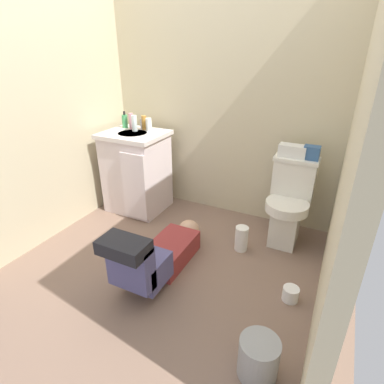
{
  "coord_description": "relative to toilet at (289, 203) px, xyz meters",
  "views": [
    {
      "loc": [
        1.08,
        -1.8,
        1.59
      ],
      "look_at": [
        0.02,
        0.35,
        0.45
      ],
      "focal_mm": 29.01,
      "sensor_mm": 36.0,
      "label": 1
    }
  ],
  "objects": [
    {
      "name": "paper_towel_roll",
      "position": [
        -0.3,
        -0.32,
        -0.26
      ],
      "size": [
        0.11,
        0.11,
        0.22
      ],
      "primitive_type": "cylinder",
      "color": "white",
      "rests_on": "ground_plane"
    },
    {
      "name": "bottle_amber",
      "position": [
        -1.5,
        0.08,
        0.52
      ],
      "size": [
        0.05,
        0.05,
        0.14
      ],
      "primitive_type": "cylinder",
      "color": "#C38634",
      "rests_on": "vanity_cabinet"
    },
    {
      "name": "vanity_cabinet",
      "position": [
        -1.52,
        -0.07,
        0.05
      ],
      "size": [
        0.6,
        0.53,
        0.82
      ],
      "color": "silver",
      "rests_on": "ground_plane"
    },
    {
      "name": "toilet_paper_roll",
      "position": [
        0.19,
        -0.73,
        -0.32
      ],
      "size": [
        0.11,
        0.11,
        0.1
      ],
      "primitive_type": "cylinder",
      "color": "white",
      "rests_on": "ground_plane"
    },
    {
      "name": "soap_dispenser",
      "position": [
        -1.72,
        0.06,
        0.52
      ],
      "size": [
        0.06,
        0.06,
        0.17
      ],
      "color": "#3F9F5A",
      "rests_on": "vanity_cabinet"
    },
    {
      "name": "tissue_box",
      "position": [
        -0.05,
        0.09,
        0.43
      ],
      "size": [
        0.22,
        0.11,
        0.1
      ],
      "primitive_type": "cube",
      "color": "silver",
      "rests_on": "toilet"
    },
    {
      "name": "faucet",
      "position": [
        -1.53,
        0.08,
        0.5
      ],
      "size": [
        0.02,
        0.02,
        0.1
      ],
      "primitive_type": "cylinder",
      "color": "silver",
      "rests_on": "vanity_cabinet"
    },
    {
      "name": "bottle_clear",
      "position": [
        -1.55,
        -0.01,
        0.53
      ],
      "size": [
        0.05,
        0.05,
        0.15
      ],
      "primitive_type": "cylinder",
      "color": "silver",
      "rests_on": "vanity_cabinet"
    },
    {
      "name": "bottle_pink",
      "position": [
        -1.63,
        0.04,
        0.53
      ],
      "size": [
        0.05,
        0.05,
        0.16
      ],
      "primitive_type": "cylinder",
      "color": "pink",
      "rests_on": "vanity_cabinet"
    },
    {
      "name": "person_plumber",
      "position": [
        -0.77,
        -0.9,
        -0.19
      ],
      "size": [
        0.39,
        1.06,
        0.52
      ],
      "color": "maroon",
      "rests_on": "ground_plane"
    },
    {
      "name": "wall_right",
      "position": [
        0.39,
        -0.68,
        0.83
      ],
      "size": [
        0.08,
        1.94,
        2.4
      ],
      "primitive_type": "cube",
      "color": "#C5B894",
      "rests_on": "ground_plane"
    },
    {
      "name": "ground_plane",
      "position": [
        -0.78,
        -0.68,
        -0.39
      ],
      "size": [
        2.76,
        2.94,
        0.04
      ],
      "primitive_type": "cube",
      "color": "#7E6252"
    },
    {
      "name": "bottle_white",
      "position": [
        -1.43,
        0.06,
        0.51
      ],
      "size": [
        0.06,
        0.06,
        0.12
      ],
      "primitive_type": "cylinder",
      "color": "silver",
      "rests_on": "vanity_cabinet"
    },
    {
      "name": "toiletry_bag",
      "position": [
        0.1,
        0.09,
        0.44
      ],
      "size": [
        0.12,
        0.09,
        0.11
      ],
      "primitive_type": "cube",
      "color": "#33598C",
      "rests_on": "toilet"
    },
    {
      "name": "wall_back",
      "position": [
        -0.78,
        0.34,
        0.83
      ],
      "size": [
        2.42,
        0.08,
        2.4
      ],
      "primitive_type": "cube",
      "color": "#C5B894",
      "rests_on": "ground_plane"
    },
    {
      "name": "wall_left",
      "position": [
        -1.95,
        -0.68,
        0.83
      ],
      "size": [
        0.08,
        1.94,
        2.4
      ],
      "primitive_type": "cube",
      "color": "#C5B894",
      "rests_on": "ground_plane"
    },
    {
      "name": "toilet",
      "position": [
        0.0,
        0.0,
        0.0
      ],
      "size": [
        0.36,
        0.46,
        0.75
      ],
      "color": "white",
      "rests_on": "ground_plane"
    },
    {
      "name": "trash_can",
      "position": [
        0.13,
        -1.35,
        -0.25
      ],
      "size": [
        0.21,
        0.21,
        0.23
      ],
      "primitive_type": "cylinder",
      "color": "gray",
      "rests_on": "ground_plane"
    }
  ]
}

